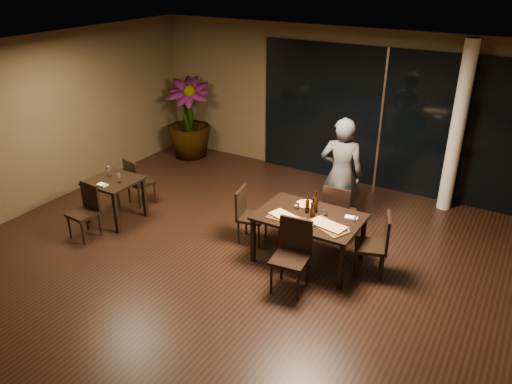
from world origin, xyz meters
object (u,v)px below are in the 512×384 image
object	(u,v)px
chair_side_far	(137,180)
chair_side_near	(86,208)
chair_main_right	(377,242)
bottle_b	(313,208)
chair_main_far	(338,210)
bottle_a	(307,204)
main_table	(309,220)
potted_plant	(188,119)
chair_main_near	(292,251)
side_table	(114,187)
diner	(341,174)
bottle_c	(315,202)
chair_main_left	(247,212)

from	to	relation	value
chair_side_far	chair_side_near	distance (m)	1.27
chair_main_right	bottle_b	bearing A→B (deg)	-98.92
chair_main_far	bottle_a	xyz separation A→B (m)	(-0.21, -0.71, 0.35)
bottle_a	main_table	bearing A→B (deg)	-44.60
chair_main_right	potted_plant	size ratio (longest dim) A/B	0.54
chair_main_near	chair_main_right	bearing A→B (deg)	37.25
side_table	diner	xyz separation A→B (m)	(3.39, 1.72, 0.33)
side_table	chair_main_right	xyz separation A→B (m)	(4.39, 0.65, -0.09)
bottle_b	chair_side_far	bearing A→B (deg)	177.69
side_table	bottle_a	xyz separation A→B (m)	(3.32, 0.57, 0.26)
bottle_a	chair_main_right	bearing A→B (deg)	4.14
chair_main_right	chair_side_near	xyz separation A→B (m)	(-4.39, -1.29, -0.03)
main_table	bottle_b	size ratio (longest dim) A/B	4.86
diner	potted_plant	bearing A→B (deg)	-30.93
chair_main_right	chair_side_far	xyz separation A→B (m)	(-4.47, -0.02, -0.04)
diner	main_table	bearing A→B (deg)	77.93
chair_main_far	chair_main_near	size ratio (longest dim) A/B	0.96
diner	bottle_c	xyz separation A→B (m)	(0.03, -1.07, -0.03)
side_table	chair_side_far	size ratio (longest dim) A/B	0.91
chair_main_right	bottle_c	size ratio (longest dim) A/B	2.77
side_table	potted_plant	size ratio (longest dim) A/B	0.45
bottle_a	chair_main_left	bearing A→B (deg)	-178.14
bottle_a	bottle_c	distance (m)	0.12
bottle_c	chair_main_left	bearing A→B (deg)	-174.57
main_table	chair_side_far	bearing A→B (deg)	177.89
diner	potted_plant	distance (m)	4.40
chair_main_right	bottle_a	distance (m)	1.12
chair_main_far	main_table	bearing A→B (deg)	78.12
chair_main_far	chair_side_far	size ratio (longest dim) A/B	1.09
main_table	bottle_a	world-z (taller)	bottle_a
main_table	chair_main_far	world-z (taller)	chair_main_far
main_table	chair_side_near	size ratio (longest dim) A/B	1.68
diner	potted_plant	xyz separation A→B (m)	(-4.17, 1.38, -0.07)
chair_side_far	bottle_c	distance (m)	3.53
chair_main_far	chair_side_near	size ratio (longest dim) A/B	1.08
chair_main_near	chair_main_right	xyz separation A→B (m)	(0.90, 0.86, -0.03)
main_table	chair_side_near	bearing A→B (deg)	-161.57
main_table	diner	distance (m)	1.25
potted_plant	bottle_a	distance (m)	4.83
chair_main_left	diner	size ratio (longest dim) A/B	0.47
chair_side_near	bottle_b	distance (m)	3.66
chair_main_near	chair_main_right	distance (m)	1.24
chair_main_right	chair_side_far	bearing A→B (deg)	-108.66
chair_side_near	chair_main_right	bearing A→B (deg)	20.96
main_table	chair_main_left	distance (m)	1.10
bottle_a	bottle_b	world-z (taller)	bottle_b
chair_main_far	potted_plant	bearing A→B (deg)	-24.54
side_table	chair_main_near	world-z (taller)	chair_main_near
potted_plant	chair_side_near	bearing A→B (deg)	-78.17
chair_side_near	chair_side_far	bearing A→B (deg)	98.41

